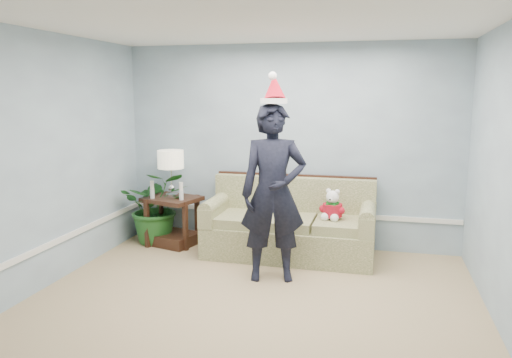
{
  "coord_description": "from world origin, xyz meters",
  "views": [
    {
      "loc": [
        1.16,
        -4.05,
        2.07
      ],
      "look_at": [
        -0.22,
        1.55,
        1.06
      ],
      "focal_mm": 35.0,
      "sensor_mm": 36.0,
      "label": 1
    }
  ],
  "objects_px": {
    "teddy_bear": "(332,208)",
    "side_table": "(173,226)",
    "houseplant": "(157,206)",
    "man": "(273,193)",
    "sofa": "(290,228)",
    "table_lamp": "(171,161)"
  },
  "relations": [
    {
      "from": "sofa",
      "to": "man",
      "type": "distance_m",
      "value": 1.08
    },
    {
      "from": "table_lamp",
      "to": "houseplant",
      "type": "height_order",
      "value": "table_lamp"
    },
    {
      "from": "teddy_bear",
      "to": "side_table",
      "type": "bearing_deg",
      "value": -171.0
    },
    {
      "from": "side_table",
      "to": "table_lamp",
      "type": "bearing_deg",
      "value": 115.3
    },
    {
      "from": "table_lamp",
      "to": "man",
      "type": "relative_size",
      "value": 0.32
    },
    {
      "from": "houseplant",
      "to": "man",
      "type": "bearing_deg",
      "value": -27.7
    },
    {
      "from": "houseplant",
      "to": "teddy_bear",
      "type": "relative_size",
      "value": 2.62
    },
    {
      "from": "side_table",
      "to": "man",
      "type": "relative_size",
      "value": 0.42
    },
    {
      "from": "sofa",
      "to": "side_table",
      "type": "xyz_separation_m",
      "value": [
        -1.64,
        0.05,
        -0.1
      ]
    },
    {
      "from": "teddy_bear",
      "to": "houseplant",
      "type": "bearing_deg",
      "value": -171.56
    },
    {
      "from": "sofa",
      "to": "houseplant",
      "type": "bearing_deg",
      "value": 177.63
    },
    {
      "from": "side_table",
      "to": "houseplant",
      "type": "bearing_deg",
      "value": 170.72
    },
    {
      "from": "table_lamp",
      "to": "man",
      "type": "height_order",
      "value": "man"
    },
    {
      "from": "man",
      "to": "houseplant",
      "type": "bearing_deg",
      "value": 137.52
    },
    {
      "from": "sofa",
      "to": "side_table",
      "type": "relative_size",
      "value": 2.61
    },
    {
      "from": "sofa",
      "to": "man",
      "type": "xyz_separation_m",
      "value": [
        -0.04,
        -0.88,
        0.63
      ]
    },
    {
      "from": "sofa",
      "to": "table_lamp",
      "type": "height_order",
      "value": "table_lamp"
    },
    {
      "from": "side_table",
      "to": "man",
      "type": "height_order",
      "value": "man"
    },
    {
      "from": "sofa",
      "to": "teddy_bear",
      "type": "xyz_separation_m",
      "value": [
        0.54,
        -0.09,
        0.31
      ]
    },
    {
      "from": "side_table",
      "to": "table_lamp",
      "type": "xyz_separation_m",
      "value": [
        -0.03,
        0.06,
        0.88
      ]
    },
    {
      "from": "man",
      "to": "table_lamp",
      "type": "bearing_deg",
      "value": 133.9
    },
    {
      "from": "table_lamp",
      "to": "houseplant",
      "type": "distance_m",
      "value": 0.67
    }
  ]
}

